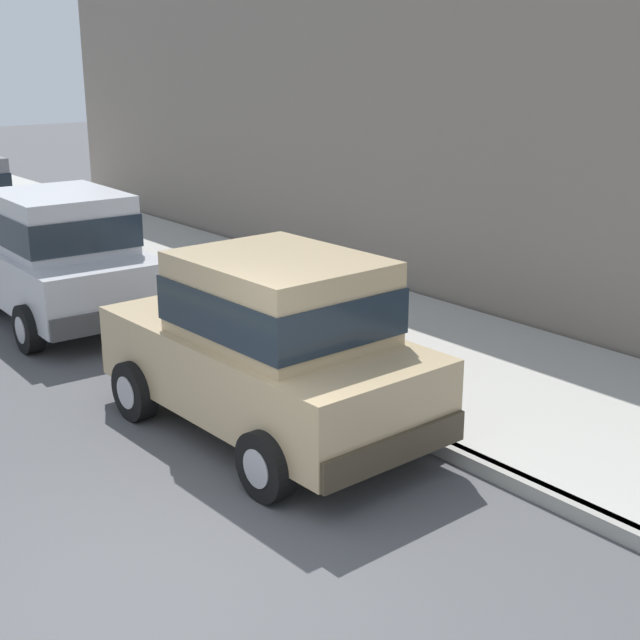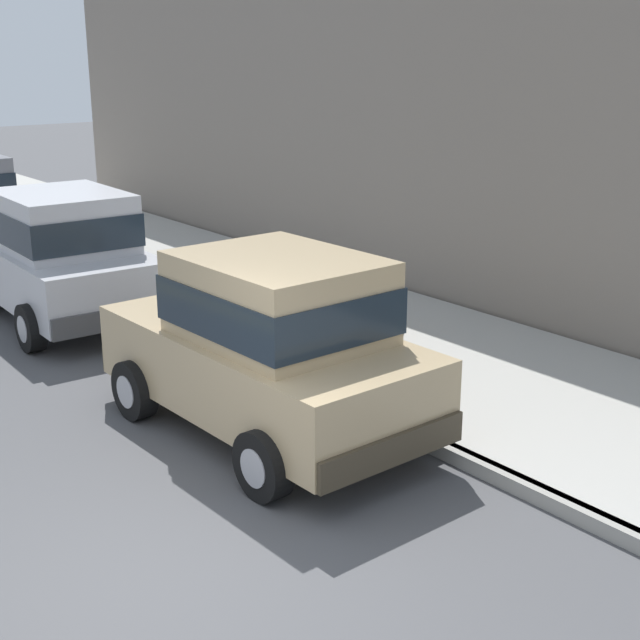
{
  "view_description": "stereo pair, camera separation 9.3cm",
  "coord_description": "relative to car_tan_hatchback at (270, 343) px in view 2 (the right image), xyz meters",
  "views": [
    {
      "loc": [
        -2.63,
        -5.15,
        3.77
      ],
      "look_at": [
        3.31,
        2.28,
        0.85
      ],
      "focal_mm": 49.92,
      "sensor_mm": 36.0,
      "label": 1
    },
    {
      "loc": [
        -2.56,
        -5.2,
        3.77
      ],
      "look_at": [
        3.31,
        2.28,
        0.85
      ],
      "focal_mm": 49.92,
      "sensor_mm": 36.0,
      "label": 2
    }
  ],
  "objects": [
    {
      "name": "dog_tan",
      "position": [
        2.87,
        1.44,
        -0.55
      ],
      "size": [
        0.72,
        0.38,
        0.49
      ],
      "color": "tan",
      "rests_on": "sidewalk"
    },
    {
      "name": "sidewalk",
      "position": [
        2.81,
        -1.66,
        -0.91
      ],
      "size": [
        3.6,
        64.0,
        0.14
      ],
      "primitive_type": "cube",
      "color": "#A8A59E",
      "rests_on": "ground"
    },
    {
      "name": "car_tan_hatchback",
      "position": [
        0.0,
        0.0,
        0.0
      ],
      "size": [
        2.03,
        3.85,
        1.88
      ],
      "color": "tan",
      "rests_on": "ground"
    },
    {
      "name": "car_silver_hatchback",
      "position": [
        -0.06,
        5.03,
        0.0
      ],
      "size": [
        2.04,
        3.85,
        1.88
      ],
      "color": "#BCBCC1",
      "rests_on": "ground"
    },
    {
      "name": "ground_plane",
      "position": [
        -2.19,
        -1.66,
        -0.98
      ],
      "size": [
        80.0,
        80.0,
        0.0
      ],
      "primitive_type": "plane",
      "color": "#4C4C4F"
    },
    {
      "name": "building_facade",
      "position": [
        4.91,
        4.25,
        1.52
      ],
      "size": [
        0.5,
        20.0,
        4.99
      ],
      "primitive_type": "cube",
      "color": "slate",
      "rests_on": "ground"
    },
    {
      "name": "curb",
      "position": [
        1.01,
        -1.66,
        -0.91
      ],
      "size": [
        0.16,
        64.0,
        0.14
      ],
      "primitive_type": "cube",
      "color": "gray",
      "rests_on": "ground"
    }
  ]
}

